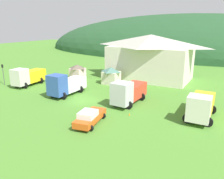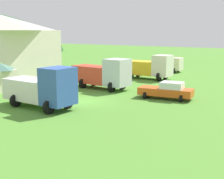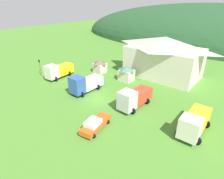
# 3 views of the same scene
# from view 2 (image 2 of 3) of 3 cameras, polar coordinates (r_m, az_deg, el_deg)

# --- Properties ---
(ground_plane) EXTENTS (200.00, 200.00, 0.00)m
(ground_plane) POSITION_cam_2_polar(r_m,az_deg,el_deg) (29.61, -5.13, -2.05)
(ground_plane) COLOR #4C842D
(play_shed_cream) EXTENTS (3.05, 2.75, 3.10)m
(play_shed_cream) POSITION_cam_2_polar(r_m,az_deg,el_deg) (36.10, -19.56, 2.23)
(play_shed_cream) COLOR beige
(play_shed_cream) RESTS_ON ground
(box_truck_blue) EXTENTS (3.28, 6.76, 3.56)m
(box_truck_blue) POSITION_cam_2_polar(r_m,az_deg,el_deg) (27.04, -12.33, 0.27)
(box_truck_blue) COLOR #3356AD
(box_truck_blue) RESTS_ON ground
(tow_truck_silver) EXTENTS (3.27, 6.91, 3.45)m
(tow_truck_silver) POSITION_cam_2_polar(r_m,az_deg,el_deg) (35.29, -1.47, 2.88)
(tow_truck_silver) COLOR silver
(tow_truck_silver) RESTS_ON ground
(heavy_rig_striped) EXTENTS (3.26, 6.96, 3.30)m
(heavy_rig_striped) POSITION_cam_2_polar(r_m,az_deg,el_deg) (43.07, 6.68, 4.07)
(heavy_rig_striped) COLOR silver
(heavy_rig_striped) RESTS_ON ground
(light_truck_cream) EXTENTS (2.78, 5.40, 2.30)m
(light_truck_cream) POSITION_cam_2_polar(r_m,az_deg,el_deg) (51.09, 9.95, 4.39)
(light_truck_cream) COLOR beige
(light_truck_cream) RESTS_ON ground
(service_pickup_orange) EXTENTS (2.82, 5.33, 1.66)m
(service_pickup_orange) POSITION_cam_2_polar(r_m,az_deg,el_deg) (30.64, 9.87, -0.16)
(service_pickup_orange) COLOR #DA5319
(service_pickup_orange) RESTS_ON ground
(traffic_cone_near_pickup) EXTENTS (0.36, 0.36, 0.57)m
(traffic_cone_near_pickup) POSITION_cam_2_polar(r_m,az_deg,el_deg) (35.19, 5.26, -0.05)
(traffic_cone_near_pickup) COLOR orange
(traffic_cone_near_pickup) RESTS_ON ground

